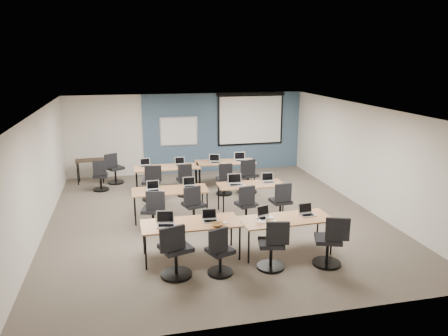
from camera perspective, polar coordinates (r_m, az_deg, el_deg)
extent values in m
cube|color=#6B6354|center=(10.98, -1.21, -6.43)|extent=(8.00, 9.00, 0.02)
cube|color=white|center=(10.33, -1.29, 7.70)|extent=(8.00, 9.00, 0.02)
cube|color=beige|center=(14.92, -4.79, 4.50)|extent=(8.00, 0.04, 2.70)
cube|color=beige|center=(6.46, 7.04, -9.05)|extent=(8.00, 0.04, 2.70)
cube|color=beige|center=(10.55, -23.04, -0.80)|extent=(0.04, 9.00, 2.70)
cube|color=beige|center=(12.02, 17.77, 1.44)|extent=(0.04, 9.00, 2.70)
cube|color=#3D5977|center=(15.11, -0.06, 4.68)|extent=(5.50, 0.04, 2.70)
cube|color=silver|center=(14.79, -5.91, 4.78)|extent=(1.28, 0.02, 0.98)
cube|color=white|center=(14.78, -5.91, 4.78)|extent=(1.20, 0.02, 0.90)
cube|color=black|center=(15.23, 3.49, 6.44)|extent=(2.32, 0.03, 1.82)
cube|color=white|center=(15.22, 3.50, 6.28)|extent=(2.20, 0.02, 1.62)
cylinder|color=black|center=(15.12, 3.55, 9.59)|extent=(2.40, 0.10, 0.10)
cube|color=#A55D2B|center=(8.67, -4.37, -7.23)|extent=(1.94, 0.81, 0.03)
cylinder|color=black|center=(8.43, -10.19, -10.80)|extent=(0.04, 0.04, 0.70)
cylinder|color=black|center=(8.68, 2.07, -9.81)|extent=(0.04, 0.04, 0.70)
cylinder|color=black|center=(9.05, -10.43, -8.97)|extent=(0.04, 0.04, 0.70)
cylinder|color=black|center=(9.29, 0.96, -8.11)|extent=(0.04, 0.04, 0.70)
cube|color=brown|center=(8.96, 8.07, -6.61)|extent=(1.85, 0.77, 0.03)
cylinder|color=black|center=(8.55, 3.25, -10.19)|extent=(0.04, 0.04, 0.70)
cylinder|color=black|center=(9.16, 13.86, -8.90)|extent=(0.04, 0.04, 0.70)
cylinder|color=black|center=(9.13, 2.10, -8.54)|extent=(0.04, 0.04, 0.70)
cylinder|color=black|center=(9.69, 12.13, -7.45)|extent=(0.04, 0.04, 0.70)
cube|color=brown|center=(10.79, -7.07, -2.90)|extent=(1.85, 0.77, 0.03)
cylinder|color=black|center=(10.55, -11.52, -5.59)|extent=(0.04, 0.04, 0.70)
cylinder|color=black|center=(10.72, -2.21, -4.98)|extent=(0.04, 0.04, 0.70)
cylinder|color=black|center=(11.17, -11.62, -4.47)|extent=(0.04, 0.04, 0.70)
cylinder|color=black|center=(11.32, -2.83, -3.91)|extent=(0.04, 0.04, 0.70)
cube|color=#92623C|center=(11.20, 3.52, -2.17)|extent=(1.69, 0.70, 0.03)
cylinder|color=black|center=(10.86, -0.07, -4.71)|extent=(0.04, 0.04, 0.70)
cylinder|color=black|center=(11.29, 7.75, -4.08)|extent=(0.04, 0.04, 0.70)
cylinder|color=black|center=(11.40, -0.73, -3.77)|extent=(0.04, 0.04, 0.70)
cylinder|color=black|center=(11.81, 6.75, -3.21)|extent=(0.04, 0.04, 0.70)
cube|color=brown|center=(13.00, -7.45, 0.07)|extent=(1.92, 0.80, 0.03)
cylinder|color=black|center=(12.71, -11.28, -2.12)|extent=(0.04, 0.04, 0.70)
cylinder|color=black|center=(12.88, -3.25, -1.64)|extent=(0.04, 0.04, 0.70)
cylinder|color=black|center=(13.37, -11.39, -1.31)|extent=(0.04, 0.04, 0.70)
cylinder|color=black|center=(13.52, -3.74, -0.86)|extent=(0.04, 0.04, 0.70)
cube|color=#A67640|center=(13.54, 0.17, 0.78)|extent=(1.84, 0.76, 0.03)
cylinder|color=black|center=(13.16, -3.15, -1.28)|extent=(0.04, 0.04, 0.70)
cylinder|color=black|center=(13.55, 4.02, -0.84)|extent=(0.04, 0.04, 0.70)
cylinder|color=black|center=(13.78, -3.61, -0.57)|extent=(0.04, 0.04, 0.70)
cylinder|color=black|center=(14.15, 3.26, -0.17)|extent=(0.04, 0.04, 0.70)
cube|color=silver|center=(8.54, -7.58, -7.47)|extent=(0.35, 0.25, 0.02)
cube|color=black|center=(8.52, -7.57, -7.45)|extent=(0.30, 0.15, 0.00)
cube|color=silver|center=(8.62, -7.70, -6.32)|extent=(0.35, 0.06, 0.24)
cube|color=black|center=(8.62, -7.70, -6.34)|extent=(0.31, 0.05, 0.20)
ellipsoid|color=white|center=(8.36, -6.24, -7.92)|extent=(0.09, 0.11, 0.04)
cylinder|color=black|center=(8.28, -6.23, -13.65)|extent=(0.58, 0.58, 0.05)
cylinder|color=black|center=(8.17, -6.28, -12.21)|extent=(0.06, 0.06, 0.51)
cube|color=black|center=(8.04, -6.34, -10.32)|extent=(0.51, 0.51, 0.08)
cube|color=black|center=(7.72, -6.74, -9.16)|extent=(0.47, 0.06, 0.44)
cube|color=#B6B6B6|center=(8.69, -1.78, -6.95)|extent=(0.30, 0.22, 0.02)
cube|color=black|center=(8.67, -1.75, -6.93)|extent=(0.25, 0.13, 0.00)
cube|color=#B6B6B6|center=(8.76, -1.94, -5.97)|extent=(0.30, 0.06, 0.21)
cube|color=black|center=(8.76, -1.93, -5.99)|extent=(0.26, 0.04, 0.17)
ellipsoid|color=white|center=(8.61, 0.16, -7.16)|extent=(0.08, 0.11, 0.04)
cylinder|color=black|center=(8.31, -0.50, -13.45)|extent=(0.48, 0.48, 0.05)
cylinder|color=black|center=(8.22, -0.50, -12.31)|extent=(0.06, 0.06, 0.42)
cube|color=black|center=(8.11, -0.51, -10.73)|extent=(0.42, 0.42, 0.08)
cube|color=black|center=(7.82, -0.75, -9.46)|extent=(0.38, 0.06, 0.44)
cube|color=silver|center=(8.90, 5.36, -6.50)|extent=(0.30, 0.22, 0.02)
cube|color=black|center=(8.87, 5.40, -6.48)|extent=(0.26, 0.13, 0.00)
cube|color=silver|center=(8.96, 5.14, -5.55)|extent=(0.30, 0.06, 0.21)
cube|color=black|center=(8.96, 5.15, -5.56)|extent=(0.27, 0.04, 0.17)
ellipsoid|color=white|center=(8.76, 6.63, -6.88)|extent=(0.07, 0.10, 0.03)
cylinder|color=black|center=(8.55, 6.10, -12.68)|extent=(0.53, 0.53, 0.05)
cylinder|color=black|center=(8.46, 6.14, -11.43)|extent=(0.06, 0.06, 0.47)
cube|color=black|center=(8.34, 6.19, -9.73)|extent=(0.47, 0.47, 0.08)
cube|color=black|center=(8.07, 7.04, -8.46)|extent=(0.43, 0.06, 0.44)
cube|color=silver|center=(9.16, 10.85, -6.07)|extent=(0.31, 0.22, 0.02)
cube|color=black|center=(9.14, 10.91, -6.05)|extent=(0.26, 0.13, 0.00)
cube|color=silver|center=(9.23, 10.59, -5.13)|extent=(0.31, 0.06, 0.21)
cube|color=black|center=(9.22, 10.61, -5.15)|extent=(0.27, 0.04, 0.17)
ellipsoid|color=white|center=(9.20, 11.71, -6.03)|extent=(0.07, 0.10, 0.03)
cylinder|color=black|center=(8.86, 13.24, -12.01)|extent=(0.55, 0.55, 0.05)
cylinder|color=black|center=(8.76, 13.32, -10.73)|extent=(0.06, 0.06, 0.49)
cube|color=black|center=(8.65, 13.43, -9.03)|extent=(0.49, 0.49, 0.08)
cube|color=black|center=(8.40, 14.62, -7.75)|extent=(0.44, 0.06, 0.44)
cube|color=silver|center=(10.72, -9.20, -2.96)|extent=(0.31, 0.22, 0.02)
cube|color=black|center=(10.70, -9.20, -2.93)|extent=(0.26, 0.13, 0.00)
cube|color=silver|center=(10.80, -9.27, -2.17)|extent=(0.31, 0.06, 0.21)
cube|color=black|center=(10.80, -9.27, -2.18)|extent=(0.27, 0.04, 0.17)
ellipsoid|color=white|center=(10.67, -7.95, -2.98)|extent=(0.08, 0.10, 0.03)
cylinder|color=black|center=(10.31, -9.19, -7.89)|extent=(0.52, 0.52, 0.05)
cylinder|color=black|center=(10.24, -9.23, -6.82)|extent=(0.06, 0.06, 0.46)
cube|color=black|center=(10.14, -9.29, -5.40)|extent=(0.46, 0.46, 0.08)
cube|color=black|center=(9.86, -8.95, -4.24)|extent=(0.42, 0.06, 0.44)
cube|color=#BABAC2|center=(10.92, -4.48, -2.48)|extent=(0.31, 0.23, 0.02)
cube|color=black|center=(10.90, -4.47, -2.45)|extent=(0.26, 0.13, 0.00)
cube|color=#BABAC2|center=(11.00, -4.59, -1.71)|extent=(0.31, 0.06, 0.21)
cube|color=black|center=(11.00, -4.58, -1.72)|extent=(0.27, 0.04, 0.18)
ellipsoid|color=white|center=(10.84, -3.23, -2.59)|extent=(0.08, 0.10, 0.03)
cylinder|color=black|center=(10.56, -3.95, -7.18)|extent=(0.51, 0.51, 0.05)
cylinder|color=black|center=(10.49, -3.97, -6.16)|extent=(0.06, 0.06, 0.45)
cube|color=black|center=(10.40, -3.99, -4.78)|extent=(0.45, 0.45, 0.08)
cube|color=black|center=(10.12, -4.17, -3.67)|extent=(0.41, 0.06, 0.44)
cube|color=#B4B3C1|center=(11.06, 1.57, -2.22)|extent=(0.36, 0.26, 0.02)
cube|color=black|center=(11.04, 1.59, -2.19)|extent=(0.31, 0.15, 0.00)
cube|color=#B4B3C1|center=(11.16, 1.39, -1.35)|extent=(0.36, 0.07, 0.25)
cube|color=black|center=(11.15, 1.40, -1.36)|extent=(0.32, 0.05, 0.20)
ellipsoid|color=white|center=(11.06, 2.69, -2.23)|extent=(0.08, 0.10, 0.03)
cylinder|color=black|center=(10.62, 2.89, -7.05)|extent=(0.50, 0.50, 0.05)
cylinder|color=black|center=(10.55, 2.90, -6.06)|extent=(0.06, 0.06, 0.44)
cube|color=black|center=(10.46, 2.92, -4.73)|extent=(0.44, 0.44, 0.08)
cube|color=black|center=(10.18, 3.01, -3.61)|extent=(0.40, 0.06, 0.44)
cube|color=#B4B4B4|center=(11.35, 5.90, -1.87)|extent=(0.31, 0.23, 0.02)
cube|color=black|center=(11.33, 5.93, -1.83)|extent=(0.26, 0.13, 0.00)
cube|color=#B4B4B4|center=(11.43, 5.72, -1.13)|extent=(0.31, 0.06, 0.21)
cube|color=black|center=(11.42, 5.73, -1.14)|extent=(0.27, 0.04, 0.18)
ellipsoid|color=white|center=(11.21, 7.15, -2.11)|extent=(0.09, 0.11, 0.03)
cylinder|color=black|center=(10.87, 7.32, -6.63)|extent=(0.51, 0.51, 0.05)
cylinder|color=black|center=(10.80, 7.35, -5.63)|extent=(0.06, 0.06, 0.45)
cube|color=black|center=(10.71, 7.39, -4.30)|extent=(0.45, 0.45, 0.08)
cube|color=black|center=(10.44, 7.74, -3.20)|extent=(0.41, 0.06, 0.44)
cube|color=#A8A8B2|center=(13.13, -10.22, 0.23)|extent=(0.30, 0.22, 0.02)
cube|color=black|center=(13.10, -10.22, 0.26)|extent=(0.25, 0.13, 0.00)
cube|color=#A8A8B2|center=(13.21, -10.27, 0.83)|extent=(0.30, 0.06, 0.21)
cube|color=black|center=(13.21, -10.27, 0.82)|extent=(0.26, 0.04, 0.17)
ellipsoid|color=white|center=(12.98, -8.90, 0.12)|extent=(0.08, 0.10, 0.03)
cylinder|color=black|center=(12.45, -9.36, -3.96)|extent=(0.56, 0.56, 0.05)
cylinder|color=black|center=(12.38, -9.40, -2.98)|extent=(0.06, 0.06, 0.49)
cube|color=black|center=(12.30, -9.46, -1.71)|extent=(0.49, 0.49, 0.08)
cube|color=black|center=(12.01, -9.25, -0.70)|extent=(0.45, 0.06, 0.44)
cube|color=silver|center=(13.12, -5.72, 0.38)|extent=(0.30, 0.22, 0.02)
cube|color=black|center=(13.10, -5.71, 0.41)|extent=(0.25, 0.13, 0.00)
cube|color=silver|center=(13.21, -5.80, 0.99)|extent=(0.30, 0.06, 0.21)
cube|color=black|center=(13.20, -5.80, 0.98)|extent=(0.26, 0.04, 0.17)
ellipsoid|color=white|center=(13.12, -4.61, 0.41)|extent=(0.07, 0.11, 0.04)
cylinder|color=black|center=(12.67, -5.04, -3.48)|extent=(0.49, 0.49, 0.05)
cylinder|color=black|center=(12.62, -5.06, -2.65)|extent=(0.06, 0.06, 0.43)
cube|color=black|center=(12.55, -5.09, -1.54)|extent=(0.43, 0.43, 0.08)
cube|color=black|center=(12.28, -5.12, -0.53)|extent=(0.39, 0.06, 0.44)
cube|color=#ACABB1|center=(13.37, -1.15, 0.72)|extent=(0.33, 0.24, 0.02)
cube|color=black|center=(13.35, -1.13, 0.75)|extent=(0.28, 0.14, 0.00)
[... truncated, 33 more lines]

